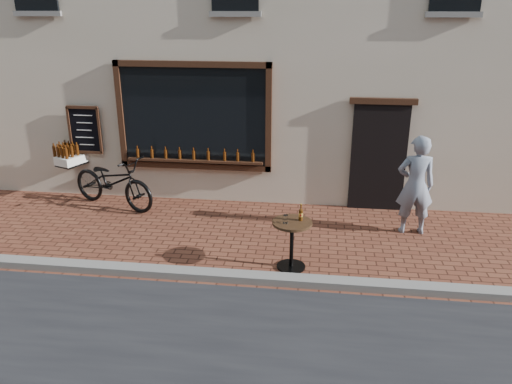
# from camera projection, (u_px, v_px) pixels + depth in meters

# --- Properties ---
(ground) EXTENTS (90.00, 90.00, 0.00)m
(ground) POSITION_uv_depth(u_px,v_px,m) (267.00, 289.00, 7.51)
(ground) COLOR #5B2C1D
(ground) RESTS_ON ground
(kerb) EXTENTS (90.00, 0.25, 0.12)m
(kerb) POSITION_uv_depth(u_px,v_px,m) (268.00, 279.00, 7.68)
(kerb) COLOR slate
(kerb) RESTS_ON ground
(cargo_bicycle) EXTENTS (2.54, 1.54, 1.19)m
(cargo_bicycle) POSITION_uv_depth(u_px,v_px,m) (111.00, 181.00, 10.43)
(cargo_bicycle) COLOR black
(cargo_bicycle) RESTS_ON ground
(bistro_table) EXTENTS (0.64, 0.64, 1.09)m
(bistro_table) POSITION_uv_depth(u_px,v_px,m) (292.00, 235.00, 7.93)
(bistro_table) COLOR black
(bistro_table) RESTS_ON ground
(pedestrian) EXTENTS (0.70, 0.48, 1.87)m
(pedestrian) POSITION_uv_depth(u_px,v_px,m) (415.00, 185.00, 9.08)
(pedestrian) COLOR slate
(pedestrian) RESTS_ON ground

